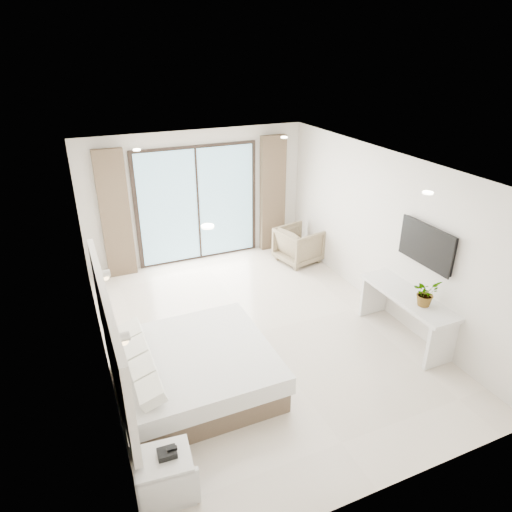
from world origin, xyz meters
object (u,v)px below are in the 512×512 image
object	(u,v)px
bed	(193,370)
console_desk	(406,306)
nightstand	(164,476)
armchair	(299,243)

from	to	relation	value
bed	console_desk	world-z (taller)	console_desk
nightstand	console_desk	distance (m)	4.26
console_desk	nightstand	bearing A→B (deg)	-162.91
bed	console_desk	size ratio (longest dim) A/B	1.17
bed	armchair	size ratio (longest dim) A/B	2.45
nightstand	console_desk	size ratio (longest dim) A/B	0.35
bed	armchair	xyz separation A→B (m)	(3.15, 2.91, 0.11)
nightstand	armchair	world-z (taller)	armchair
nightstand	armchair	distance (m)	5.81
console_desk	armchair	bearing A→B (deg)	93.53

